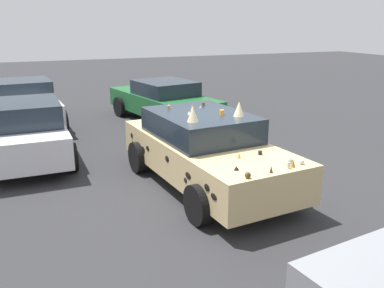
# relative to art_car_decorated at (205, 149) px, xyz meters

# --- Properties ---
(ground_plane) EXTENTS (60.00, 60.00, 0.00)m
(ground_plane) POSITION_rel_art_car_decorated_xyz_m (-0.05, -0.01, -0.75)
(ground_plane) COLOR #2D2D30
(art_car_decorated) EXTENTS (4.54, 2.36, 1.72)m
(art_car_decorated) POSITION_rel_art_car_decorated_xyz_m (0.00, 0.00, 0.00)
(art_car_decorated) COLOR #D8BC7F
(art_car_decorated) RESTS_ON ground
(parked_sedan_behind_left) EXTENTS (3.94, 2.00, 1.45)m
(parked_sedan_behind_left) POSITION_rel_art_car_decorated_xyz_m (2.98, 3.25, -0.02)
(parked_sedan_behind_left) COLOR silver
(parked_sedan_behind_left) RESTS_ON ground
(parked_sedan_far_left) EXTENTS (4.07, 2.20, 1.43)m
(parked_sedan_far_left) POSITION_rel_art_car_decorated_xyz_m (6.55, 3.15, -0.03)
(parked_sedan_far_left) COLOR white
(parked_sedan_far_left) RESTS_ON ground
(parked_sedan_far_right) EXTENTS (4.81, 2.66, 1.33)m
(parked_sedan_far_right) POSITION_rel_art_car_decorated_xyz_m (5.58, -1.03, -0.07)
(parked_sedan_far_right) COLOR #1E602D
(parked_sedan_far_right) RESTS_ON ground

